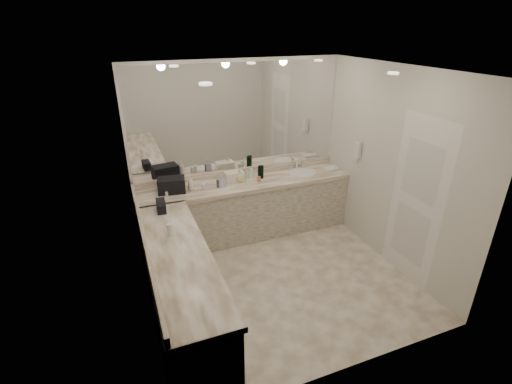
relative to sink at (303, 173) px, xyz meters
name	(u,v)px	position (x,y,z in m)	size (l,w,h in m)	color
floor	(278,278)	(-0.95, -1.20, -0.90)	(3.20, 3.20, 0.00)	beige
ceiling	(284,70)	(-0.95, -1.20, 1.71)	(3.20, 3.20, 0.00)	white
wall_back	(239,150)	(-0.95, 0.30, 0.41)	(3.20, 0.02, 2.60)	beige
wall_left	(138,211)	(-2.55, -1.20, 0.41)	(0.02, 3.00, 2.60)	beige
wall_right	(392,169)	(0.65, -1.20, 0.41)	(0.02, 3.00, 2.60)	beige
vanity_back_base	(246,210)	(-0.95, 0.00, -0.48)	(3.20, 0.60, 0.84)	beige
vanity_back_top	(246,184)	(-0.95, -0.01, -0.03)	(3.20, 0.64, 0.06)	white
vanity_left_base	(180,291)	(-2.25, -1.50, -0.48)	(0.60, 2.40, 0.84)	beige
vanity_left_top	(178,255)	(-2.24, -1.50, -0.03)	(0.64, 2.42, 0.06)	white
backsplash_back	(239,172)	(-0.95, 0.28, 0.05)	(3.20, 0.04, 0.10)	white
backsplash_left	(144,240)	(-2.53, -1.20, 0.05)	(0.04, 3.00, 0.10)	white
mirror_back	(238,119)	(-0.95, 0.29, 0.88)	(3.12, 0.01, 1.55)	white
mirror_left	(133,167)	(-2.54, -1.20, 0.88)	(0.01, 2.92, 1.55)	white
sink	(303,173)	(0.00, 0.00, 0.00)	(0.44, 0.44, 0.03)	white
faucet	(297,164)	(0.00, 0.21, 0.07)	(0.24, 0.16, 0.14)	silver
wall_phone	(358,150)	(0.61, -0.50, 0.46)	(0.06, 0.10, 0.24)	white
door	(416,202)	(0.64, -1.70, 0.16)	(0.02, 0.82, 2.10)	white
black_toiletry_bag	(171,185)	(-2.03, 0.02, 0.11)	(0.37, 0.23, 0.21)	black
black_bag_spill	(161,206)	(-2.25, -0.49, 0.07)	(0.11, 0.24, 0.13)	black
cream_cosmetic_case	(234,177)	(-1.11, 0.06, 0.08)	(0.27, 0.17, 0.16)	silver
hand_towel	(331,169)	(0.48, -0.06, 0.02)	(0.22, 0.15, 0.04)	white
lotion_left	(170,230)	(-2.25, -1.12, 0.08)	(0.06, 0.06, 0.14)	white
soap_bottle_a	(190,183)	(-1.77, -0.01, 0.11)	(0.08, 0.08, 0.22)	white
soap_bottle_b	(221,181)	(-1.34, -0.06, 0.10)	(0.09, 0.09, 0.19)	#BBB5CE
soap_bottle_c	(239,176)	(-1.04, 0.01, 0.10)	(0.15, 0.15, 0.20)	#DCC477
green_bottle_0	(261,172)	(-0.68, 0.04, 0.10)	(0.07, 0.07, 0.20)	#0E4324
green_bottle_1	(260,172)	(-0.70, 0.06, 0.10)	(0.07, 0.07, 0.19)	#0E4324
green_bottle_2	(260,172)	(-0.71, 0.04, 0.10)	(0.06, 0.06, 0.19)	#0E4324
amenity_bottle_0	(176,186)	(-1.96, 0.03, 0.08)	(0.04, 0.04, 0.15)	#E57F66
amenity_bottle_1	(218,183)	(-1.38, -0.05, 0.06)	(0.05, 0.05, 0.11)	#3F3F4C
amenity_bottle_2	(251,173)	(-0.83, 0.09, 0.08)	(0.05, 0.05, 0.15)	white
amenity_bottle_3	(207,186)	(-1.55, -0.07, 0.06)	(0.05, 0.05, 0.11)	white
amenity_bottle_4	(204,187)	(-1.60, -0.07, 0.05)	(0.06, 0.06, 0.09)	white
amenity_bottle_5	(259,179)	(-0.77, -0.07, 0.04)	(0.05, 0.05, 0.08)	#E57F66
amenity_bottle_6	(247,174)	(-0.88, 0.13, 0.06)	(0.05, 0.05, 0.12)	silver
amenity_bottle_7	(167,193)	(-2.11, -0.05, 0.04)	(0.06, 0.06, 0.06)	silver
amenity_bottle_8	(243,180)	(-1.00, -0.01, 0.04)	(0.06, 0.06, 0.08)	white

